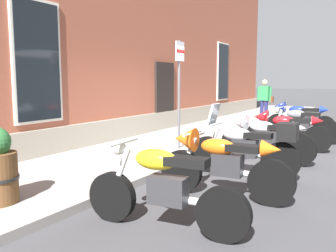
{
  "coord_description": "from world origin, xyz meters",
  "views": [
    {
      "loc": [
        -7.64,
        -3.31,
        1.72
      ],
      "look_at": [
        -0.48,
        0.89,
        0.67
      ],
      "focal_mm": 38.62,
      "sensor_mm": 36.0,
      "label": 1
    }
  ],
  "objects": [
    {
      "name": "motorcycle_yellow_naked",
      "position": [
        -4.22,
        -1.23,
        0.49
      ],
      "size": [
        0.62,
        2.02,
        1.02
      ],
      "color": "black",
      "rests_on": "ground_plane"
    },
    {
      "name": "motorcycle_orange_sport",
      "position": [
        -2.79,
        -1.34,
        0.55
      ],
      "size": [
        0.62,
        2.03,
        1.01
      ],
      "color": "black",
      "rests_on": "ground_plane"
    },
    {
      "name": "motorcycle_silver_touring",
      "position": [
        -1.44,
        -1.33,
        0.54
      ],
      "size": [
        0.62,
        2.03,
        1.3
      ],
      "color": "black",
      "rests_on": "ground_plane"
    },
    {
      "name": "ground_plane",
      "position": [
        0.0,
        0.0,
        0.0
      ],
      "size": [
        140.0,
        140.0,
        0.0
      ],
      "primitive_type": "plane",
      "color": "#38383A"
    },
    {
      "name": "parking_sign",
      "position": [
        -0.22,
        0.74,
        1.74
      ],
      "size": [
        0.36,
        0.07,
        2.51
      ],
      "color": "#4C4C51",
      "rests_on": "sidewalk"
    },
    {
      "name": "motorcycle_grey_naked",
      "position": [
        2.9,
        -1.39,
        0.49
      ],
      "size": [
        0.62,
        2.12,
        0.97
      ],
      "color": "black",
      "rests_on": "ground_plane"
    },
    {
      "name": "sidewalk",
      "position": [
        0.0,
        1.41,
        0.06
      ],
      "size": [
        31.27,
        2.82,
        0.13
      ],
      "primitive_type": "cube",
      "color": "gray",
      "rests_on": "ground_plane"
    },
    {
      "name": "pedestrian_striped_shirt",
      "position": [
        6.57,
        0.62,
        1.03
      ],
      "size": [
        0.26,
        0.66,
        1.62
      ],
      "color": "#1E1E4C",
      "rests_on": "sidewalk"
    },
    {
      "name": "motorcycle_red_sport",
      "position": [
        1.42,
        -1.32,
        0.54
      ],
      "size": [
        0.62,
        2.04,
        0.99
      ],
      "color": "black",
      "rests_on": "ground_plane"
    },
    {
      "name": "motorcycle_blue_sport",
      "position": [
        4.3,
        -1.09,
        0.57
      ],
      "size": [
        0.62,
        2.07,
        1.05
      ],
      "color": "black",
      "rests_on": "ground_plane"
    },
    {
      "name": "motorcycle_white_sport",
      "position": [
        -0.08,
        -1.22,
        0.55
      ],
      "size": [
        0.62,
        2.04,
        1.0
      ],
      "color": "black",
      "rests_on": "ground_plane"
    }
  ]
}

